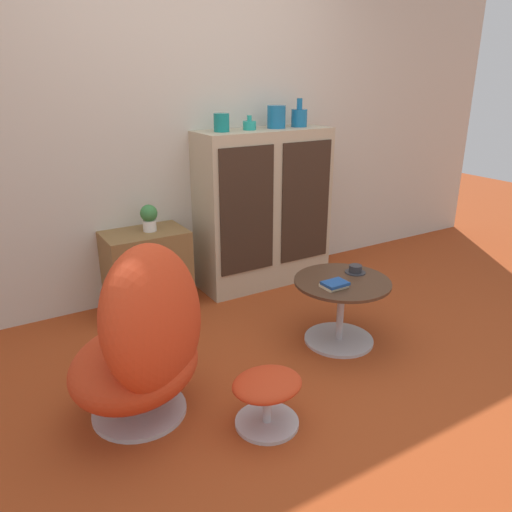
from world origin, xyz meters
name	(u,v)px	position (x,y,z in m)	size (l,w,h in m)	color
ground_plane	(308,379)	(0.00, 0.00, 0.00)	(12.00, 12.00, 0.00)	#9E3D19
wall_back	(184,120)	(0.00, 1.57, 1.30)	(6.40, 0.06, 2.60)	beige
sideboard	(264,209)	(0.54, 1.34, 0.62)	(1.06, 0.40, 1.23)	tan
tv_console	(147,270)	(-0.44, 1.35, 0.29)	(0.57, 0.38, 0.58)	brown
egg_chair	(145,343)	(-0.87, 0.16, 0.42)	(0.95, 0.94, 0.93)	#B7B7BC
ottoman	(267,391)	(-0.40, -0.20, 0.19)	(0.35, 0.32, 0.28)	#B7B7BC
coffee_table	(341,305)	(0.43, 0.24, 0.26)	(0.60, 0.60, 0.42)	#B7B7BC
vase_leftmost	(222,123)	(0.19, 1.34, 1.29)	(0.11, 0.11, 0.13)	#147A75
vase_inner_left	(249,125)	(0.42, 1.34, 1.27)	(0.10, 0.10, 0.11)	teal
vase_inner_right	(276,117)	(0.65, 1.34, 1.31)	(0.14, 0.14, 0.17)	#196699
vase_rightmost	(299,117)	(0.87, 1.34, 1.30)	(0.12, 0.12, 0.21)	#196699
potted_plant	(149,217)	(-0.39, 1.35, 0.68)	(0.12, 0.12, 0.19)	silver
teacup	(355,270)	(0.58, 0.30, 0.44)	(0.13, 0.13, 0.05)	#2D2D33
book_stack	(335,285)	(0.32, 0.19, 0.44)	(0.15, 0.12, 0.04)	beige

